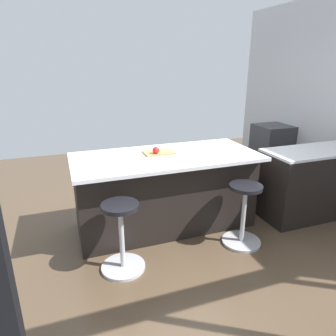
{
  "coord_description": "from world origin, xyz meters",
  "views": [
    {
      "loc": [
        1.16,
        3.32,
        1.97
      ],
      "look_at": [
        0.02,
        0.15,
        0.8
      ],
      "focal_mm": 32.77,
      "sensor_mm": 36.0,
      "label": 1
    }
  ],
  "objects_px": {
    "oven_range": "(271,149)",
    "stool_by_window": "(243,216)",
    "stool_middle": "(122,239)",
    "apple_red": "(156,150)",
    "kitchen_island": "(165,190)",
    "cutting_board": "(159,152)"
  },
  "relations": [
    {
      "from": "cutting_board",
      "to": "stool_by_window",
      "type": "bearing_deg",
      "value": 135.19
    },
    {
      "from": "kitchen_island",
      "to": "apple_red",
      "type": "xyz_separation_m",
      "value": [
        0.11,
        0.0,
        0.53
      ]
    },
    {
      "from": "oven_range",
      "to": "cutting_board",
      "type": "height_order",
      "value": "cutting_board"
    },
    {
      "from": "kitchen_island",
      "to": "stool_middle",
      "type": "distance_m",
      "value": 0.97
    },
    {
      "from": "oven_range",
      "to": "stool_middle",
      "type": "distance_m",
      "value": 3.78
    },
    {
      "from": "stool_middle",
      "to": "stool_by_window",
      "type": "bearing_deg",
      "value": 180.0
    },
    {
      "from": "cutting_board",
      "to": "kitchen_island",
      "type": "bearing_deg",
      "value": 132.71
    },
    {
      "from": "stool_middle",
      "to": "apple_red",
      "type": "height_order",
      "value": "apple_red"
    },
    {
      "from": "stool_middle",
      "to": "apple_red",
      "type": "relative_size",
      "value": 8.84
    },
    {
      "from": "oven_range",
      "to": "apple_red",
      "type": "bearing_deg",
      "value": 25.7
    },
    {
      "from": "oven_range",
      "to": "cutting_board",
      "type": "relative_size",
      "value": 2.44
    },
    {
      "from": "kitchen_island",
      "to": "stool_middle",
      "type": "height_order",
      "value": "kitchen_island"
    },
    {
      "from": "oven_range",
      "to": "stool_middle",
      "type": "bearing_deg",
      "value": 31.16
    },
    {
      "from": "oven_range",
      "to": "stool_by_window",
      "type": "bearing_deg",
      "value": 46.41
    },
    {
      "from": "stool_by_window",
      "to": "stool_middle",
      "type": "bearing_deg",
      "value": 0.0
    },
    {
      "from": "cutting_board",
      "to": "oven_range",
      "type": "bearing_deg",
      "value": -154.95
    },
    {
      "from": "oven_range",
      "to": "stool_middle",
      "type": "xyz_separation_m",
      "value": [
        3.24,
        1.96,
        -0.1
      ]
    },
    {
      "from": "kitchen_island",
      "to": "stool_middle",
      "type": "xyz_separation_m",
      "value": [
        0.69,
        0.68,
        -0.14
      ]
    },
    {
      "from": "stool_by_window",
      "to": "apple_red",
      "type": "height_order",
      "value": "apple_red"
    },
    {
      "from": "stool_middle",
      "to": "cutting_board",
      "type": "xyz_separation_m",
      "value": [
        -0.63,
        -0.74,
        0.61
      ]
    },
    {
      "from": "kitchen_island",
      "to": "apple_red",
      "type": "bearing_deg",
      "value": 1.36
    },
    {
      "from": "stool_middle",
      "to": "kitchen_island",
      "type": "bearing_deg",
      "value": -135.4
    }
  ]
}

